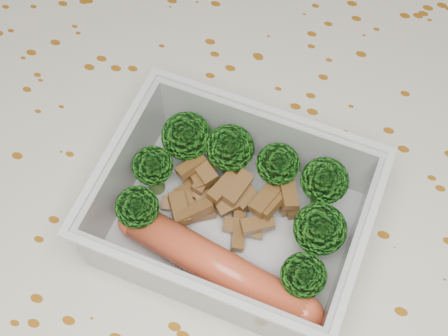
% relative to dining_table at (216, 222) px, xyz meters
% --- Properties ---
extents(dining_table, '(1.40, 0.90, 0.75)m').
position_rel_dining_table_xyz_m(dining_table, '(0.00, 0.00, 0.00)').
color(dining_table, brown).
rests_on(dining_table, ground).
extents(tablecloth, '(1.46, 0.96, 0.19)m').
position_rel_dining_table_xyz_m(tablecloth, '(0.00, 0.00, 0.05)').
color(tablecloth, silver).
rests_on(tablecloth, dining_table).
extents(lunch_container, '(0.20, 0.16, 0.07)m').
position_rel_dining_table_xyz_m(lunch_container, '(0.03, -0.04, 0.11)').
color(lunch_container, silver).
rests_on(lunch_container, tablecloth).
extents(broccoli_florets, '(0.16, 0.11, 0.05)m').
position_rel_dining_table_xyz_m(broccoli_florets, '(0.03, -0.02, 0.13)').
color(broccoli_florets, '#608C3F').
rests_on(broccoli_florets, lunch_container).
extents(meat_pile, '(0.10, 0.07, 0.03)m').
position_rel_dining_table_xyz_m(meat_pile, '(0.02, -0.02, 0.11)').
color(meat_pile, brown).
rests_on(meat_pile, lunch_container).
extents(sausage, '(0.16, 0.05, 0.03)m').
position_rel_dining_table_xyz_m(sausage, '(0.03, -0.08, 0.11)').
color(sausage, '#D3502E').
rests_on(sausage, lunch_container).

